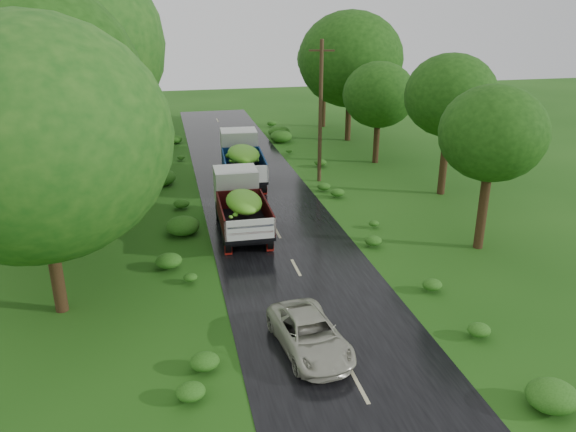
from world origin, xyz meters
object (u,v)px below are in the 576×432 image
object	(u,v)px
truck_near	(241,202)
car	(310,335)
truck_far	(242,156)
utility_pole	(320,111)

from	to	relation	value
truck_near	car	bearing A→B (deg)	-85.34
car	truck_far	bearing A→B (deg)	81.93
truck_far	car	world-z (taller)	truck_far
car	utility_pole	world-z (taller)	utility_pole
truck_near	truck_far	bearing A→B (deg)	82.26
car	utility_pole	bearing A→B (deg)	66.98
car	truck_near	bearing A→B (deg)	87.31
truck_near	utility_pole	distance (m)	9.57
truck_near	car	size ratio (longest dim) A/B	1.54
truck_far	utility_pole	distance (m)	5.56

